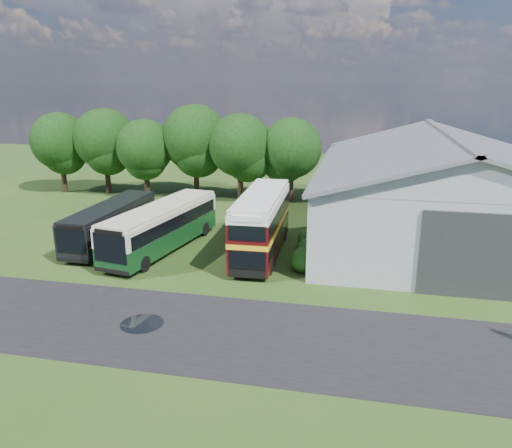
% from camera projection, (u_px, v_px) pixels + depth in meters
% --- Properties ---
extents(ground, '(120.00, 120.00, 0.00)m').
position_uv_depth(ground, '(190.00, 302.00, 27.84)').
color(ground, '#213E13').
rests_on(ground, ground).
extents(asphalt_road, '(60.00, 8.00, 0.02)m').
position_uv_depth(asphalt_road, '(227.00, 333.00, 24.42)').
color(asphalt_road, black).
rests_on(asphalt_road, ground).
extents(puddle, '(2.20, 2.20, 0.01)m').
position_uv_depth(puddle, '(142.00, 324.00, 25.33)').
color(puddle, black).
rests_on(puddle, ground).
extents(storage_shed, '(18.80, 24.80, 8.15)m').
position_uv_depth(storage_shed, '(441.00, 184.00, 38.62)').
color(storage_shed, gray).
rests_on(storage_shed, ground).
extents(tree_far_left, '(6.12, 6.12, 8.64)m').
position_uv_depth(tree_far_left, '(60.00, 141.00, 53.51)').
color(tree_far_left, black).
rests_on(tree_far_left, ground).
extents(tree_left_a, '(6.46, 6.46, 9.12)m').
position_uv_depth(tree_left_a, '(105.00, 139.00, 52.87)').
color(tree_left_a, black).
rests_on(tree_left_a, ground).
extents(tree_left_b, '(5.78, 5.78, 8.16)m').
position_uv_depth(tree_left_b, '(145.00, 147.00, 51.08)').
color(tree_left_b, black).
rests_on(tree_left_b, ground).
extents(tree_mid, '(6.80, 6.80, 9.60)m').
position_uv_depth(tree_mid, '(195.00, 138.00, 51.02)').
color(tree_mid, black).
rests_on(tree_mid, ground).
extents(tree_right_a, '(6.26, 6.26, 8.83)m').
position_uv_depth(tree_right_a, '(240.00, 145.00, 49.20)').
color(tree_right_a, black).
rests_on(tree_right_a, ground).
extents(tree_right_b, '(5.98, 5.98, 8.45)m').
position_uv_depth(tree_right_b, '(291.00, 148.00, 49.00)').
color(tree_right_b, black).
rests_on(tree_right_b, ground).
extents(shrub_front, '(1.70, 1.70, 1.70)m').
position_uv_depth(shrub_front, '(303.00, 271.00, 32.33)').
color(shrub_front, '#194714').
rests_on(shrub_front, ground).
extents(shrub_mid, '(1.60, 1.60, 1.60)m').
position_uv_depth(shrub_mid, '(307.00, 261.00, 34.21)').
color(shrub_mid, '#194714').
rests_on(shrub_mid, ground).
extents(shrub_back, '(1.80, 1.80, 1.80)m').
position_uv_depth(shrub_back, '(310.00, 251.00, 36.08)').
color(shrub_back, '#194714').
rests_on(shrub_back, ground).
extents(bus_green_single, '(4.70, 12.19, 3.28)m').
position_uv_depth(bus_green_single, '(162.00, 227.00, 35.91)').
color(bus_green_single, black).
rests_on(bus_green_single, ground).
extents(bus_maroon_double, '(2.99, 10.47, 4.47)m').
position_uv_depth(bus_maroon_double, '(261.00, 224.00, 34.77)').
color(bus_maroon_double, black).
rests_on(bus_maroon_double, ground).
extents(bus_dark_single, '(2.61, 10.70, 2.94)m').
position_uv_depth(bus_dark_single, '(111.00, 223.00, 37.60)').
color(bus_dark_single, black).
rests_on(bus_dark_single, ground).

